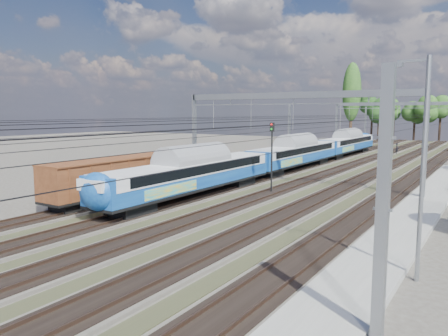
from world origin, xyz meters
The scene contains 10 objects.
track_bed centered at (0.00, 45.00, 0.10)m, with size 21.00×130.00×0.34m.
platform centered at (12.00, 20.00, 0.15)m, with size 3.00×70.00×0.30m, color gray.
catenary centered at (0.33, 52.69, 6.40)m, with size 25.65×130.00×9.00m.
tree_belt centered at (6.21, 94.18, 8.13)m, with size 39.09×101.37×12.15m.
poplar centered at (-14.50, 98.00, 11.89)m, with size 4.40×4.40×19.04m.
emu_train centered at (-4.50, 41.06, 2.59)m, with size 3.01×63.61×4.40m.
freight_boxcar centered at (-9.00, 16.31, 2.07)m, with size 2.73×13.17×3.40m.
worker centered at (1.64, 70.62, 0.94)m, with size 0.68×0.45×1.87m, color black.
signal_near centered at (-0.17, 25.94, 3.94)m, with size 0.44×0.40×6.23m.
lamp_post centered at (13.91, 11.13, 5.11)m, with size 1.55×0.24×9.37m.
Camera 1 is at (16.63, -8.21, 7.10)m, focal length 35.00 mm.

